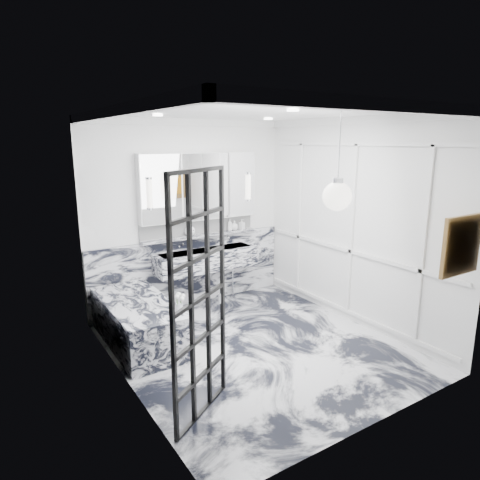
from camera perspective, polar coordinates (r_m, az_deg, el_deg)
floor at (r=5.47m, az=2.11°, el=-13.98°), size 3.60×3.60×0.00m
ceiling at (r=4.88m, az=2.40°, el=16.74°), size 3.60×3.60×0.00m
wall_back at (r=6.52m, az=-6.82°, el=3.39°), size 3.60×0.00×3.60m
wall_front at (r=3.71m, az=18.36°, el=-4.65°), size 3.60×0.00×3.60m
wall_left at (r=4.31m, az=-15.53°, el=-2.03°), size 0.00×3.60×3.60m
wall_right at (r=6.03m, az=14.85°, el=2.25°), size 0.00×3.60×3.60m
marble_clad_back at (r=6.70m, az=-6.52°, el=-4.04°), size 3.18×0.05×1.05m
marble_clad_left at (r=4.33m, az=-15.29°, el=-2.77°), size 0.02×3.56×2.68m
panel_molding at (r=6.04m, az=14.66°, el=1.30°), size 0.03×3.40×2.30m
soap_bottle_a at (r=6.80m, az=-1.36°, el=2.04°), size 0.07×0.08×0.19m
soap_bottle_b at (r=6.91m, az=0.22°, el=2.13°), size 0.10×0.10×0.17m
soap_bottle_c at (r=6.84m, az=-0.78°, el=1.97°), size 0.15×0.15×0.16m
face_pot at (r=6.47m, az=-6.70°, el=1.19°), size 0.16×0.16×0.16m
amber_bottle at (r=6.61m, az=-4.29°, el=1.28°), size 0.04×0.04×0.10m
flower_vase at (r=5.02m, az=-8.08°, el=-9.02°), size 0.08×0.08×0.12m
crittall_door at (r=3.82m, az=-5.37°, el=-7.85°), size 0.76×0.51×2.25m
artwork at (r=4.68m, az=27.44°, el=-0.65°), size 0.49×0.05×0.49m
pendant_light at (r=4.07m, az=12.83°, el=5.70°), size 0.27×0.27×0.27m
trough_sink at (r=6.52m, az=-4.53°, el=-2.60°), size 1.60×0.45×0.30m
ledge at (r=6.58m, az=-5.26°, el=0.58°), size 1.90×0.14×0.04m
subway_tile at (r=6.61m, az=-5.53°, el=1.82°), size 1.90×0.03×0.23m
mirror_cabinet at (r=6.47m, az=-5.42°, el=7.09°), size 1.90×0.16×1.00m
sconce_left at (r=6.05m, az=-11.95°, el=6.08°), size 0.07×0.07×0.40m
sconce_right at (r=6.80m, az=1.15°, el=7.10°), size 0.07×0.07×0.40m
bathtub at (r=5.60m, az=-13.39°, el=-10.55°), size 0.75×1.65×0.55m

